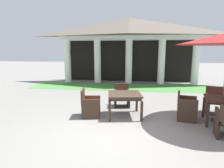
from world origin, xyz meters
The scene contains 9 objects.
ground_plane centered at (0.00, 0.00, 0.00)m, with size 60.00×60.00×0.00m, color gray.
background_pavilion centered at (0.00, 7.80, 3.09)m, with size 9.37×2.50×4.08m.
lawn_strip centered at (0.00, 6.23, 0.00)m, with size 11.17×2.20×0.01m, color #47843D.
patio_table_near_foreground centered at (2.96, 1.11, 0.65)m, with size 1.08×1.08×0.75m.
patio_chair_near_foreground_west centered at (2.02, 1.31, 0.42)m, with size 0.66×0.66×0.84m.
patio_chair_near_foreground_north centered at (3.16, 2.06, 0.41)m, with size 0.71×0.67×0.88m.
patio_table_mid_left centered at (0.15, 1.38, 0.65)m, with size 1.16×1.16×0.75m.
patio_chair_mid_left_north centered at (-0.02, 2.46, 0.39)m, with size 0.65×0.65×0.84m.
patio_chair_mid_left_west centered at (-0.93, 1.21, 0.40)m, with size 0.65×0.66×0.89m.
Camera 1 is at (0.52, -4.38, 2.07)m, focal length 30.04 mm.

